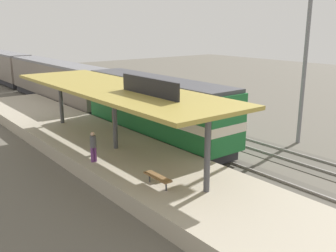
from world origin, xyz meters
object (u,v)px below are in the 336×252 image
at_px(locomotive, 156,108).
at_px(person_waiting, 114,118).
at_px(light_mast, 309,22).
at_px(person_walking, 93,145).
at_px(passenger_carriage_rear, 1,66).
at_px(platform_bench, 158,177).
at_px(passenger_carriage_front, 56,81).

relative_size(locomotive, person_waiting, 8.44).
bearing_deg(light_mast, person_walking, 167.41).
bearing_deg(person_walking, passenger_carriage_rear, 80.87).
relative_size(passenger_carriage_rear, light_mast, 1.71).
xyz_separation_m(platform_bench, passenger_carriage_front, (6.00, 26.28, 0.97)).
bearing_deg(person_waiting, person_walking, -130.86).
xyz_separation_m(locomotive, passenger_carriage_rear, (0.00, 38.80, -0.10)).
bearing_deg(platform_bench, light_mast, 6.50).
bearing_deg(person_walking, light_mast, -12.59).
distance_m(platform_bench, light_mast, 15.58).
height_order(passenger_carriage_rear, light_mast, light_mast).
distance_m(passenger_carriage_rear, person_waiting, 37.47).
xyz_separation_m(platform_bench, person_waiting, (3.42, 9.70, 0.51)).
relative_size(platform_bench, locomotive, 0.12).
bearing_deg(platform_bench, passenger_carriage_front, 77.14).
relative_size(passenger_carriage_rear, person_walking, 11.70).
bearing_deg(passenger_carriage_rear, passenger_carriage_front, -90.00).
distance_m(passenger_carriage_rear, person_walking, 42.79).
bearing_deg(passenger_carriage_front, person_waiting, -98.85).
xyz_separation_m(passenger_carriage_front, passenger_carriage_rear, (0.00, 20.80, 0.00)).
bearing_deg(passenger_carriage_rear, light_mast, -80.27).
relative_size(person_waiting, person_walking, 1.00).
height_order(passenger_carriage_front, light_mast, light_mast).
height_order(passenger_carriage_front, person_waiting, passenger_carriage_front).
relative_size(platform_bench, person_walking, 0.99).
xyz_separation_m(locomotive, person_walking, (-6.79, -3.45, -0.56)).
distance_m(platform_bench, passenger_carriage_rear, 47.47).
bearing_deg(light_mast, passenger_carriage_front, 107.52).
bearing_deg(locomotive, passenger_carriage_rear, 90.00).
height_order(locomotive, passenger_carriage_rear, locomotive).
distance_m(platform_bench, person_waiting, 10.29).
distance_m(passenger_carriage_front, light_mast, 26.61).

